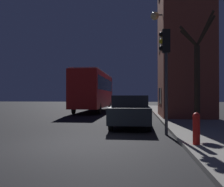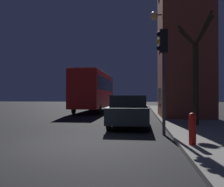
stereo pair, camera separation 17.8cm
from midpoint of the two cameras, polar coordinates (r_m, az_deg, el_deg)
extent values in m
plane|color=black|center=(7.85, -11.70, -11.63)|extent=(120.00, 120.00, 0.00)
cube|color=brown|center=(18.06, 15.83, 9.86)|extent=(3.21, 4.68, 9.30)
cube|color=beige|center=(17.00, 10.78, -0.52)|extent=(0.03, 0.70, 1.10)
cube|color=black|center=(18.12, 10.49, -0.53)|extent=(0.03, 0.70, 1.10)
cube|color=beige|center=(17.40, 10.75, 11.60)|extent=(0.03, 0.70, 1.10)
cube|color=beige|center=(18.49, 10.47, 10.86)|extent=(0.03, 0.70, 1.10)
cylinder|color=#38383A|center=(16.07, 12.67, 6.27)|extent=(0.14, 0.14, 6.60)
cylinder|color=#38383A|center=(16.72, 11.04, 17.24)|extent=(0.90, 0.09, 0.09)
sphere|color=#F9E08C|center=(16.67, 9.43, 17.10)|extent=(0.51, 0.51, 0.51)
cylinder|color=#38383A|center=(9.88, 11.79, -0.05)|extent=(0.12, 0.12, 3.20)
cube|color=black|center=(10.11, 11.77, 11.63)|extent=(0.30, 0.24, 0.90)
sphere|color=black|center=(10.16, 10.72, 13.13)|extent=(0.20, 0.20, 0.20)
sphere|color=yellow|center=(10.10, 10.73, 11.64)|extent=(0.20, 0.20, 0.20)
sphere|color=black|center=(10.04, 10.73, 10.14)|extent=(0.20, 0.20, 0.20)
cylinder|color=#2D2319|center=(12.59, 18.49, 1.81)|extent=(0.27, 0.27, 3.80)
cylinder|color=#2D2319|center=(12.90, 20.24, 13.28)|extent=(0.88, 0.44, 1.39)
cylinder|color=#2D2319|center=(12.67, 20.12, 13.75)|extent=(0.72, 0.90, 1.49)
cylinder|color=#2D2319|center=(12.79, 16.76, 12.04)|extent=(0.86, 0.17, 0.84)
cylinder|color=#2D2319|center=(12.42, 16.78, 12.36)|extent=(1.03, 0.93, 0.83)
cube|color=red|center=(24.56, -4.33, 0.70)|extent=(2.40, 10.89, 3.18)
cube|color=black|center=(24.58, -4.33, 2.03)|extent=(2.42, 10.02, 1.15)
cube|color=#B2B2B2|center=(24.65, -4.32, 4.54)|extent=(2.28, 10.34, 0.12)
cylinder|color=black|center=(27.90, -0.75, -2.73)|extent=(0.18, 0.96, 0.96)
cylinder|color=black|center=(28.25, -5.24, -2.70)|extent=(0.18, 0.96, 0.96)
cylinder|color=black|center=(20.90, -3.10, -3.43)|extent=(0.18, 0.96, 0.96)
cylinder|color=black|center=(21.37, -9.01, -3.36)|extent=(0.18, 0.96, 0.96)
cube|color=black|center=(12.31, 3.92, -4.53)|extent=(1.82, 4.76, 0.71)
cube|color=black|center=(12.05, 3.87, -1.69)|extent=(1.60, 2.48, 0.52)
cylinder|color=black|center=(13.88, 7.58, -5.57)|extent=(0.18, 0.61, 0.61)
cylinder|color=black|center=(13.93, 0.79, -5.55)|extent=(0.18, 0.61, 0.61)
cylinder|color=black|center=(10.80, 7.98, -6.98)|extent=(0.18, 0.61, 0.61)
cylinder|color=black|center=(10.87, -0.76, -6.94)|extent=(0.18, 0.61, 0.61)
cube|color=#B21E19|center=(21.47, 4.96, -2.95)|extent=(1.82, 4.17, 0.66)
cube|color=black|center=(21.25, 4.95, -1.32)|extent=(1.60, 2.17, 0.57)
cylinder|color=black|center=(22.84, 7.10, -3.64)|extent=(0.18, 0.60, 0.60)
cylinder|color=black|center=(22.87, 2.97, -3.64)|extent=(0.18, 0.60, 0.60)
cylinder|color=black|center=(20.13, 7.22, -4.05)|extent=(0.18, 0.60, 0.60)
cylinder|color=black|center=(20.17, 2.54, -4.05)|extent=(0.18, 0.60, 0.60)
cylinder|color=red|center=(7.51, 18.07, -8.21)|extent=(0.20, 0.20, 0.75)
sphere|color=red|center=(7.46, 18.06, -4.98)|extent=(0.21, 0.21, 0.21)
camera|label=1|loc=(0.09, -90.24, 0.00)|focal=40.00mm
camera|label=2|loc=(0.09, 89.76, 0.00)|focal=40.00mm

